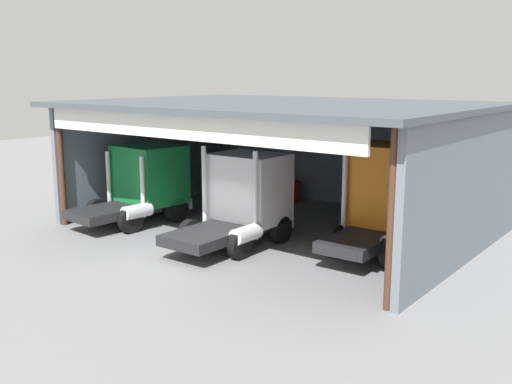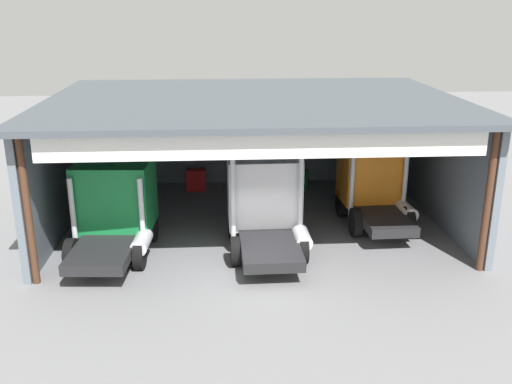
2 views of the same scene
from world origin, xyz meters
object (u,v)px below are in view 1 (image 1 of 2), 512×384
at_px(truck_green_center_bay, 144,182).
at_px(oil_drum, 383,207).
at_px(truck_orange_center_left_bay, 383,198).
at_px(tool_cart, 288,192).
at_px(truck_white_yard_outside, 244,198).

height_order(truck_green_center_bay, oil_drum, truck_green_center_bay).
height_order(truck_green_center_bay, truck_orange_center_left_bay, truck_orange_center_left_bay).
bearing_deg(tool_cart, truck_orange_center_left_bay, -32.64).
bearing_deg(truck_white_yard_outside, truck_orange_center_left_bay, 25.00).
xyz_separation_m(oil_drum, tool_cart, (-5.09, 0.06, 0.05)).
bearing_deg(oil_drum, tool_cart, 179.27).
bearing_deg(truck_orange_center_left_bay, tool_cart, 145.81).
distance_m(truck_green_center_bay, oil_drum, 10.31).
bearing_deg(truck_white_yard_outside, truck_green_center_bay, 179.68).
bearing_deg(truck_white_yard_outside, tool_cart, 111.24).
height_order(truck_orange_center_left_bay, oil_drum, truck_orange_center_left_bay).
xyz_separation_m(truck_white_yard_outside, truck_orange_center_left_bay, (4.47, 2.17, 0.23)).
relative_size(truck_green_center_bay, truck_orange_center_left_bay, 1.06).
relative_size(truck_green_center_bay, truck_white_yard_outside, 1.00).
distance_m(truck_green_center_bay, truck_orange_center_left_bay, 10.06).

